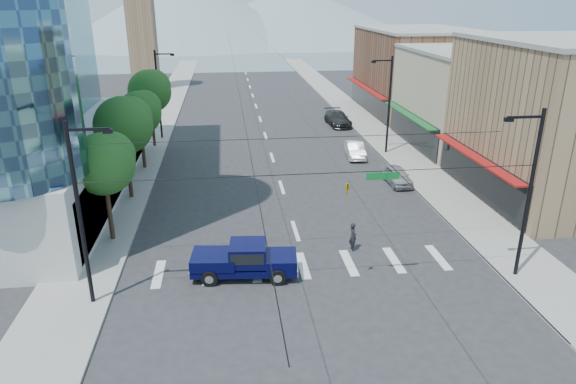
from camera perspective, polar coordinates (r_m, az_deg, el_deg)
name	(u,v)px	position (r m, az deg, el deg)	size (l,w,h in m)	color
ground	(311,279)	(27.33, 2.54, -9.66)	(160.00, 160.00, 0.00)	#28282B
sidewalk_left	(161,118)	(65.18, -13.93, 8.03)	(4.00, 120.00, 0.15)	gray
sidewalk_right	(353,113)	(66.65, 7.23, 8.75)	(4.00, 120.00, 0.15)	gray
shop_near	(566,123)	(41.83, 28.54, 6.79)	(12.00, 14.00, 11.00)	#8C6B4C
shop_mid	(475,100)	(53.79, 20.02, 9.59)	(12.00, 14.00, 9.00)	tan
shop_far	(417,72)	(68.20, 14.12, 12.78)	(12.00, 18.00, 10.00)	brown
clock_tower	(141,19)	(86.17, -16.05, 17.96)	(4.80, 4.80, 20.40)	#8C6B4C
mountain_left	(187,7)	(173.58, -11.20, 19.55)	(80.00, 80.00, 22.00)	gray
mountain_right	(293,12)	(184.84, 0.58, 19.35)	(90.00, 90.00, 18.00)	gray
tree_near	(106,162)	(31.42, -19.61, 3.21)	(3.65, 3.64, 6.71)	black
tree_midnear	(125,123)	(37.90, -17.61, 7.27)	(4.09, 4.09, 7.52)	black
tree_midfar	(141,111)	(44.76, -16.02, 8.62)	(3.65, 3.64, 6.71)	black
tree_far	(151,90)	(51.46, -14.98, 10.92)	(4.09, 4.09, 7.52)	black
signal_rig	(320,204)	(24.41, 3.54, -1.39)	(21.80, 0.20, 9.00)	black
lamp_pole_nw	(159,91)	(54.36, -14.10, 10.79)	(2.00, 0.25, 9.00)	black
lamp_pole_ne	(388,101)	(48.36, 11.05, 9.84)	(2.00, 0.25, 9.00)	black
pickup_truck	(244,259)	(27.24, -4.92, -7.45)	(5.76, 2.59, 1.90)	#070836
pedestrian	(353,236)	(30.12, 7.23, -4.92)	(0.62, 0.41, 1.71)	black
parked_car_near	(397,176)	(41.38, 12.02, 1.80)	(1.60, 3.98, 1.36)	#ACADB1
parked_car_mid	(355,150)	(47.76, 7.46, 4.68)	(1.49, 4.26, 1.40)	silver
parked_car_far	(338,118)	(59.84, 5.55, 8.15)	(2.23, 5.49, 1.59)	#272729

